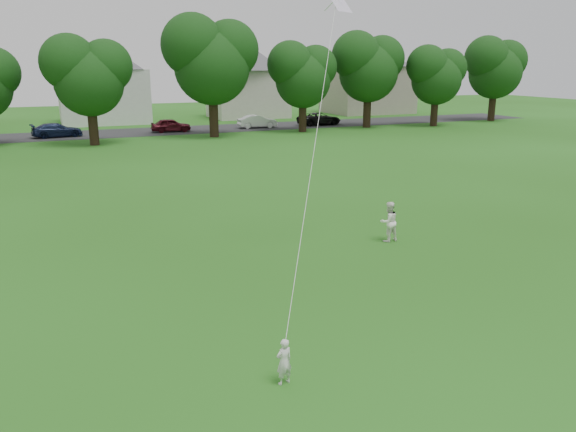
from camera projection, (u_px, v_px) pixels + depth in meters
name	position (u px, v px, depth m)	size (l,w,h in m)	color
ground	(332.00, 328.00, 13.33)	(160.00, 160.00, 0.00)	#205112
street	(117.00, 133.00, 50.59)	(90.00, 7.00, 0.01)	#2D2D30
toddler	(284.00, 362.00, 10.90)	(0.35, 0.23, 0.96)	silver
older_boy	(389.00, 222.00, 19.68)	(0.69, 0.54, 1.43)	white
kite	(316.00, 135.00, 14.00)	(3.03, 4.18, 11.35)	white
tree_row	(108.00, 59.00, 43.46)	(82.10, 9.90, 11.48)	black
parked_cars	(93.00, 128.00, 48.76)	(55.09, 2.43, 1.25)	black
house_row	(121.00, 72.00, 58.84)	(77.33, 14.27, 10.45)	white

